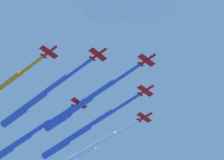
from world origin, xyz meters
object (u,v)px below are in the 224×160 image
at_px(jet_starboard_inner, 33,102).
at_px(jet_port_outer, 19,142).
at_px(jet_port_inner, 76,135).
at_px(jet_lead, 78,106).
at_px(jet_port_mid, 82,153).

height_order(jet_starboard_inner, jet_port_outer, jet_starboard_inner).
height_order(jet_port_inner, jet_port_outer, jet_port_inner).
xyz_separation_m(jet_starboard_inner, jet_port_outer, (-14.40, 27.37, -0.74)).
bearing_deg(jet_lead, jet_port_outer, 145.97).
relative_size(jet_starboard_inner, jet_port_outer, 0.97).
distance_m(jet_port_inner, jet_port_outer, 28.83).
xyz_separation_m(jet_lead, jet_port_inner, (-5.63, 22.42, 1.47)).
height_order(jet_lead, jet_port_outer, jet_port_outer).
relative_size(jet_starboard_inner, jet_port_mid, 0.98).
height_order(jet_starboard_inner, jet_port_mid, jet_port_mid).
xyz_separation_m(jet_lead, jet_port_mid, (-6.00, 39.56, 2.79)).
height_order(jet_lead, jet_starboard_inner, jet_starboard_inner).
distance_m(jet_starboard_inner, jet_port_mid, 45.88).
bearing_deg(jet_port_mid, jet_starboard_inner, -107.83).
distance_m(jet_starboard_inner, jet_port_outer, 30.93).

